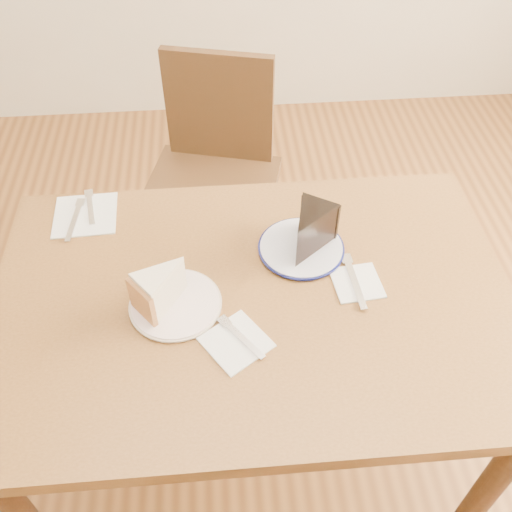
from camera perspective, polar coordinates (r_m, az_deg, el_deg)
The scene contains 14 objects.
ground at distance 1.95m, azimuth -0.18°, elevation -18.13°, with size 4.00×4.00×0.00m, color #502F15.
table at distance 1.39m, azimuth -0.24°, elevation -6.60°, with size 1.20×0.80×0.75m.
chair_far at distance 2.02m, azimuth -4.30°, elevation 7.83°, with size 0.54×0.54×0.89m.
plate_cream at distance 1.30m, azimuth -8.05°, elevation -4.80°, with size 0.20×0.20×0.01m, color white.
plate_navy at distance 1.41m, azimuth 4.53°, elevation 0.81°, with size 0.20×0.20×0.01m, color white.
carrot_cake at distance 1.27m, azimuth -9.08°, elevation -3.09°, with size 0.08×0.12×0.09m, color beige, non-canonical shape.
chocolate_cake at distance 1.36m, azimuth 5.22°, elevation 2.16°, with size 0.09×0.13×0.10m, color black, non-canonical shape.
napkin_cream at distance 1.23m, azimuth -1.99°, elevation -8.61°, with size 0.12×0.12×0.00m, color white.
napkin_navy at distance 1.35m, azimuth 10.07°, elevation -2.66°, with size 0.11×0.11×0.00m, color white.
napkin_spare at distance 1.56m, azimuth -16.70°, elevation 3.95°, with size 0.16×0.16×0.00m, color white.
fork_cream at distance 1.23m, azimuth -1.45°, elevation -8.16°, with size 0.01×0.14×0.00m, color white.
knife_navy at distance 1.35m, azimuth 9.81°, elevation -2.50°, with size 0.02×0.17×0.00m, color silver.
fork_spare at distance 1.57m, azimuth -16.23°, elevation 4.72°, with size 0.01×0.14×0.00m, color silver.
knife_spare at distance 1.55m, azimuth -17.69°, elevation 3.46°, with size 0.01×0.16×0.00m, color silver.
Camera 1 is at (-0.06, -0.83, 1.76)m, focal length 40.00 mm.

